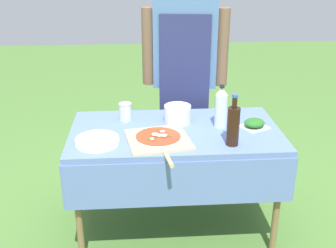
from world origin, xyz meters
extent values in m
plane|color=#517F38|center=(0.00, 0.00, 0.00)|extent=(12.00, 12.00, 0.00)
cube|color=#607AB7|center=(0.00, 0.00, 0.70)|extent=(1.30, 0.71, 0.04)
cube|color=#607AB7|center=(0.00, -0.36, 0.54)|extent=(1.30, 0.01, 0.28)
cube|color=#607AB7|center=(0.00, 0.36, 0.54)|extent=(1.30, 0.01, 0.28)
cube|color=#607AB7|center=(-0.65, 0.00, 0.54)|extent=(0.01, 0.71, 0.28)
cube|color=#607AB7|center=(0.65, 0.00, 0.54)|extent=(0.01, 0.71, 0.28)
cylinder|color=olive|center=(-0.59, -0.30, 0.34)|extent=(0.04, 0.04, 0.68)
cylinder|color=olive|center=(0.59, -0.30, 0.34)|extent=(0.04, 0.04, 0.68)
cylinder|color=olive|center=(-0.59, 0.30, 0.34)|extent=(0.04, 0.04, 0.68)
cylinder|color=olive|center=(0.59, 0.30, 0.34)|extent=(0.04, 0.04, 0.68)
cylinder|color=#4C4C51|center=(0.20, 0.58, 0.41)|extent=(0.12, 0.12, 0.83)
cylinder|color=#4C4C51|center=(0.04, 0.60, 0.41)|extent=(0.12, 0.12, 0.83)
cube|color=#4C7099|center=(0.12, 0.59, 1.14)|extent=(0.47, 0.24, 0.62)
cube|color=navy|center=(0.11, 0.49, 0.90)|extent=(0.36, 0.05, 0.90)
cylinder|color=brown|center=(0.38, 0.56, 1.11)|extent=(0.10, 0.10, 0.55)
cylinder|color=brown|center=(-0.14, 0.62, 1.11)|extent=(0.10, 0.10, 0.55)
cube|color=#D1B27F|center=(-0.11, -0.15, 0.73)|extent=(0.41, 0.41, 0.01)
cylinder|color=#D1B27F|center=(-0.07, -0.40, 0.73)|extent=(0.05, 0.16, 0.02)
cylinder|color=beige|center=(-0.11, -0.15, 0.74)|extent=(0.30, 0.30, 0.01)
cylinder|color=#D14223|center=(-0.11, -0.15, 0.75)|extent=(0.26, 0.26, 0.00)
ellipsoid|color=white|center=(-0.09, -0.10, 0.76)|extent=(0.03, 0.03, 0.01)
ellipsoid|color=white|center=(-0.15, -0.20, 0.76)|extent=(0.03, 0.03, 0.01)
ellipsoid|color=white|center=(-0.11, -0.16, 0.76)|extent=(0.05, 0.05, 0.01)
ellipsoid|color=white|center=(-0.08, -0.16, 0.76)|extent=(0.04, 0.04, 0.02)
ellipsoid|color=white|center=(-0.13, -0.15, 0.76)|extent=(0.06, 0.06, 0.02)
ellipsoid|color=#286B23|center=(-0.13, -0.18, 0.75)|extent=(0.04, 0.03, 0.00)
ellipsoid|color=#286B23|center=(-0.05, -0.16, 0.75)|extent=(0.04, 0.03, 0.00)
ellipsoid|color=#286B23|center=(-0.08, -0.09, 0.75)|extent=(0.02, 0.03, 0.00)
ellipsoid|color=#286B23|center=(-0.17, -0.19, 0.75)|extent=(0.04, 0.03, 0.00)
ellipsoid|color=#286B23|center=(-0.11, -0.06, 0.75)|extent=(0.02, 0.04, 0.00)
ellipsoid|color=#286B23|center=(-0.08, -0.15, 0.75)|extent=(0.03, 0.03, 0.00)
cylinder|color=black|center=(0.31, -0.24, 0.83)|extent=(0.07, 0.07, 0.22)
cylinder|color=black|center=(0.31, -0.24, 0.98)|extent=(0.03, 0.03, 0.06)
cylinder|color=#335BB2|center=(0.31, -0.24, 1.02)|extent=(0.03, 0.03, 0.02)
cylinder|color=silver|center=(0.29, 0.03, 0.83)|extent=(0.08, 0.08, 0.21)
cone|color=silver|center=(0.29, 0.03, 0.96)|extent=(0.08, 0.08, 0.05)
cylinder|color=#232326|center=(0.29, 0.03, 0.99)|extent=(0.03, 0.03, 0.02)
cube|color=silver|center=(0.50, 0.00, 0.72)|extent=(0.20, 0.20, 0.01)
ellipsoid|color=#286B23|center=(0.50, 0.00, 0.75)|extent=(0.17, 0.17, 0.05)
cylinder|color=silver|center=(0.02, 0.12, 0.78)|extent=(0.17, 0.17, 0.11)
cylinder|color=white|center=(-0.47, -0.17, 0.72)|extent=(0.26, 0.26, 0.00)
cylinder|color=white|center=(-0.47, -0.17, 0.73)|extent=(0.25, 0.25, 0.00)
cylinder|color=white|center=(-0.47, -0.17, 0.73)|extent=(0.25, 0.25, 0.00)
cylinder|color=white|center=(-0.47, -0.17, 0.74)|extent=(0.25, 0.25, 0.00)
cylinder|color=white|center=(-0.47, -0.17, 0.74)|extent=(0.25, 0.25, 0.00)
cylinder|color=white|center=(-0.47, -0.17, 0.75)|extent=(0.25, 0.25, 0.00)
cylinder|color=white|center=(-0.47, -0.17, 0.75)|extent=(0.25, 0.25, 0.00)
cylinder|color=silver|center=(-0.31, 0.18, 0.77)|extent=(0.08, 0.08, 0.11)
cylinder|color=#D14223|center=(-0.31, 0.18, 0.76)|extent=(0.07, 0.07, 0.08)
cylinder|color=#B7B2A3|center=(-0.31, 0.18, 0.83)|extent=(0.08, 0.08, 0.01)
camera|label=1|loc=(-0.22, -2.39, 1.76)|focal=45.00mm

